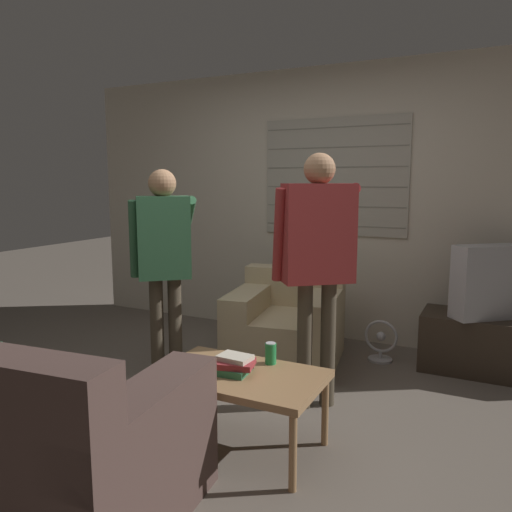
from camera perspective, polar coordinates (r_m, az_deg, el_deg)
The scene contains 13 objects.
ground_plane at distance 3.34m, azimuth -5.29°, elevation -18.14°, with size 16.00×16.00×0.00m, color #665B51.
wall_back at distance 4.83m, azimuth 7.32°, elevation 5.94°, with size 5.20×0.08×2.55m.
couch_blue at distance 2.71m, azimuth -26.97°, elevation -18.09°, with size 1.77×1.10×0.89m.
armchair_beige at distance 4.24m, azimuth 3.53°, elevation -7.82°, with size 1.00×1.00×0.75m.
coffee_table at distance 2.86m, azimuth -1.85°, elevation -14.03°, with size 0.92×0.57×0.44m.
tv_stand at distance 4.37m, azimuth 25.45°, elevation -9.21°, with size 1.07×0.47×0.46m.
tv at distance 4.25m, azimuth 25.87°, elevation -2.63°, with size 0.67×0.60×0.57m.
person_left_standing at distance 3.70m, azimuth -10.47°, elevation 0.52°, with size 0.47×0.75×1.58m.
person_right_standing at distance 3.25m, azimuth 7.04°, elevation 0.90°, with size 0.54×0.87×1.68m.
book_stack at distance 2.83m, azimuth -2.53°, elevation -12.32°, with size 0.24×0.20×0.10m.
soda_can at distance 2.96m, azimuth 1.67°, elevation -11.06°, with size 0.07×0.07×0.13m.
spare_remote at distance 2.88m, azimuth -1.55°, elevation -12.64°, with size 0.10×0.13×0.02m.
floor_fan at distance 4.37m, azimuth 14.07°, elevation -9.57°, with size 0.28×0.20×0.35m.
Camera 1 is at (1.58, -2.53, 1.50)m, focal length 35.00 mm.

